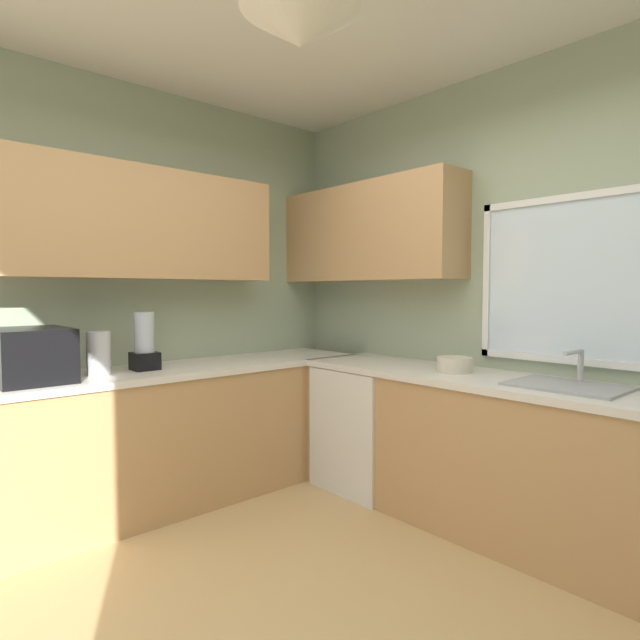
# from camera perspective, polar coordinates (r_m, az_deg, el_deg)

# --- Properties ---
(room_shell) EXTENTS (3.99, 3.64, 2.80)m
(room_shell) POSITION_cam_1_polar(r_m,az_deg,el_deg) (2.53, 0.50, 13.29)
(room_shell) COLOR #9EAD8E
(room_shell) RESTS_ON ground_plane
(counter_run_left) EXTENTS (0.65, 3.25, 0.88)m
(counter_run_left) POSITION_cam_1_polar(r_m,az_deg,el_deg) (3.46, -19.96, -12.57)
(counter_run_left) COLOR tan
(counter_run_left) RESTS_ON ground_plane
(counter_run_back) EXTENTS (3.08, 0.65, 0.88)m
(counter_run_back) POSITION_cam_1_polar(r_m,az_deg,el_deg) (3.09, 22.65, -14.52)
(counter_run_back) COLOR tan
(counter_run_back) RESTS_ON ground_plane
(dishwasher) EXTENTS (0.60, 0.60, 0.84)m
(dishwasher) POSITION_cam_1_polar(r_m,az_deg,el_deg) (3.72, 5.51, -11.66)
(dishwasher) COLOR white
(dishwasher) RESTS_ON ground_plane
(microwave) EXTENTS (0.48, 0.36, 0.29)m
(microwave) POSITION_cam_1_polar(r_m,az_deg,el_deg) (3.19, -29.33, -3.39)
(microwave) COLOR black
(microwave) RESTS_ON counter_run_left
(kettle) EXTENTS (0.13, 0.13, 0.25)m
(kettle) POSITION_cam_1_polar(r_m,az_deg,el_deg) (3.26, -23.28, -3.41)
(kettle) COLOR #B7B7BC
(kettle) RESTS_ON counter_run_left
(sink_assembly) EXTENTS (0.54, 0.40, 0.19)m
(sink_assembly) POSITION_cam_1_polar(r_m,az_deg,el_deg) (2.93, 25.72, -6.49)
(sink_assembly) COLOR #9EA0A5
(sink_assembly) RESTS_ON counter_run_back
(bowl) EXTENTS (0.21, 0.21, 0.09)m
(bowl) POSITION_cam_1_polar(r_m,az_deg,el_deg) (3.23, 14.66, -4.79)
(bowl) COLOR beige
(bowl) RESTS_ON counter_run_back
(blender_appliance) EXTENTS (0.15, 0.15, 0.36)m
(blender_appliance) POSITION_cam_1_polar(r_m,az_deg,el_deg) (3.38, -18.83, -2.53)
(blender_appliance) COLOR black
(blender_appliance) RESTS_ON counter_run_left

